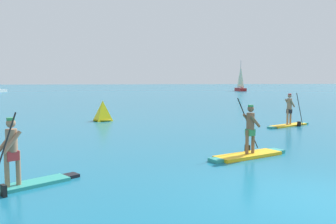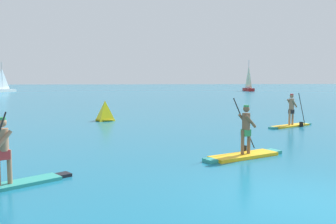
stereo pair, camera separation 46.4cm
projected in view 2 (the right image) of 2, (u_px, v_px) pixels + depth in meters
The scene contains 7 objects.
ground at pixel (301, 200), 7.46m from camera, with size 440.00×440.00×0.00m, color #196B8C.
paddleboarder_near_left at pixel (2, 172), 8.21m from camera, with size 2.97×2.16×1.88m.
paddleboarder_mid_center at pixel (245, 147), 11.59m from camera, with size 3.01×1.58×1.96m.
paddleboarder_far_right at pixel (291, 119), 19.34m from camera, with size 3.15×1.88×1.90m.
race_marker_buoy at pixel (105, 112), 22.10m from camera, with size 1.30×1.30×1.25m.
sailboat_left_horizon at pixel (3, 88), 75.34m from camera, with size 4.76×5.29×6.35m.
sailboat_right_horizon at pixel (248, 87), 83.37m from camera, with size 2.26×6.34×7.17m.
Camera 2 is at (-3.92, -6.73, 2.51)m, focal length 38.01 mm.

